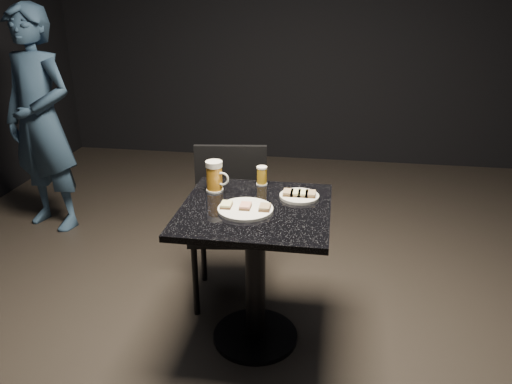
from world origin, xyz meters
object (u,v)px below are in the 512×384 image
at_px(beer_mug, 215,176).
at_px(beer_tumbler, 262,176).
at_px(patron, 41,122).
at_px(plate_small, 299,196).
at_px(chair, 230,215).
at_px(plate_large, 245,209).
at_px(table, 255,253).

bearing_deg(beer_mug, beer_tumbler, 30.28).
bearing_deg(patron, plate_small, -10.67).
height_order(patron, beer_tumbler, patron).
bearing_deg(patron, beer_mug, -16.28).
xyz_separation_m(plate_small, chair, (-0.41, 0.27, -0.26)).
distance_m(plate_large, beer_tumbler, 0.34).
relative_size(plate_small, table, 0.26).
bearing_deg(plate_large, patron, 145.85).
bearing_deg(beer_tumbler, plate_large, -94.37).
bearing_deg(patron, beer_tumbler, -9.51).
bearing_deg(chair, table, -62.97).
relative_size(patron, beer_tumbler, 16.52).
bearing_deg(plate_large, chair, 110.69).
height_order(plate_small, table, plate_small).
xyz_separation_m(patron, chair, (1.53, -0.69, -0.31)).
height_order(plate_large, plate_small, same).
xyz_separation_m(table, chair, (-0.21, 0.42, -0.01)).
relative_size(plate_small, patron, 0.12).
bearing_deg(beer_tumbler, table, -87.45).
height_order(patron, chair, patron).
height_order(patron, table, patron).
distance_m(plate_small, chair, 0.55).
bearing_deg(table, beer_mug, 144.22).
bearing_deg(table, chair, 117.03).
bearing_deg(plate_small, plate_large, -140.30).
bearing_deg(beer_mug, plate_small, -2.38).
bearing_deg(beer_tumbler, patron, 154.77).
distance_m(beer_mug, beer_tumbler, 0.26).
height_order(plate_small, patron, patron).
bearing_deg(table, patron, 147.47).
distance_m(plate_small, patron, 2.16).
distance_m(patron, chair, 1.70).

